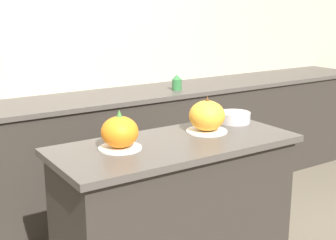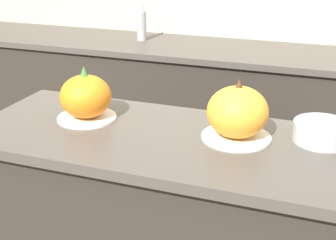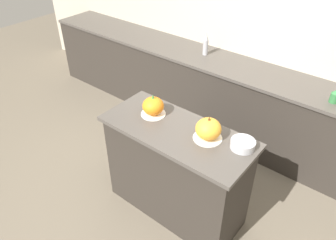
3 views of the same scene
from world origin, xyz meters
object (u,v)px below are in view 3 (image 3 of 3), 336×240
(pumpkin_cake_right, at_px, (208,129))
(bottle_tall, at_px, (206,45))
(mixing_bowl, at_px, (243,144))
(bottle_short, at_px, (335,96))
(pumpkin_cake_left, at_px, (153,106))

(pumpkin_cake_right, distance_m, bottle_tall, 1.58)
(bottle_tall, bearing_deg, mixing_bowl, -47.07)
(bottle_short, relative_size, mixing_bowl, 0.70)
(bottle_tall, height_order, bottle_short, bottle_tall)
(pumpkin_cake_right, relative_size, bottle_short, 1.77)
(pumpkin_cake_left, height_order, mixing_bowl, pumpkin_cake_left)
(pumpkin_cake_left, distance_m, bottle_tall, 1.37)
(pumpkin_cake_left, bearing_deg, pumpkin_cake_right, 1.42)
(pumpkin_cake_right, bearing_deg, bottle_tall, 124.18)
(bottle_short, xyz_separation_m, mixing_bowl, (-0.33, -1.10, -0.02))
(bottle_short, bearing_deg, pumpkin_cake_right, -117.08)
(pumpkin_cake_right, xyz_separation_m, bottle_tall, (-0.89, 1.31, 0.03))
(pumpkin_cake_left, xyz_separation_m, bottle_short, (1.14, 1.18, -0.03))
(pumpkin_cake_left, xyz_separation_m, mixing_bowl, (0.81, 0.08, -0.05))
(pumpkin_cake_right, xyz_separation_m, mixing_bowl, (0.26, 0.07, -0.05))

